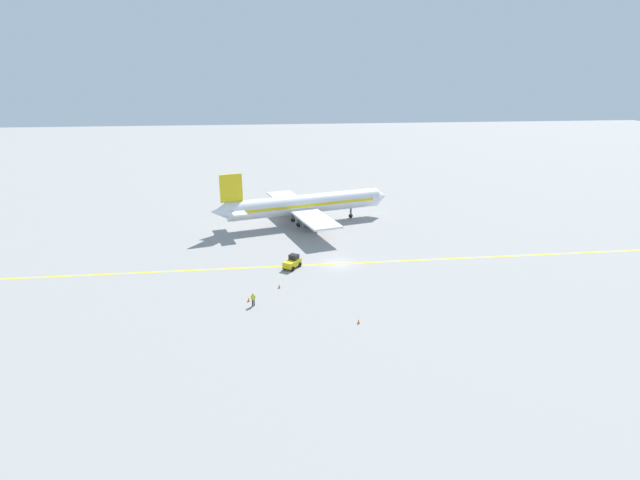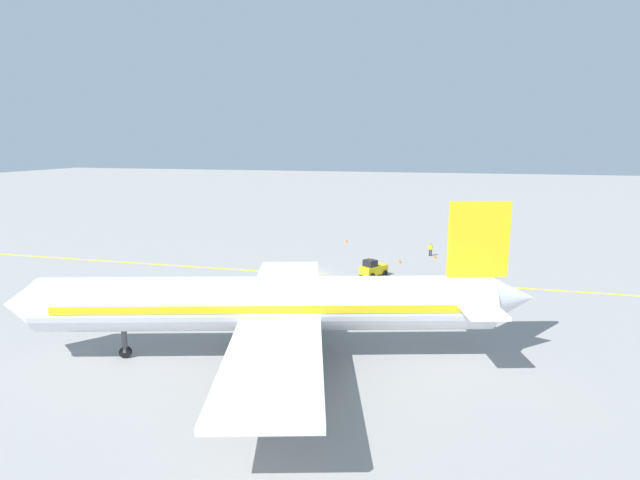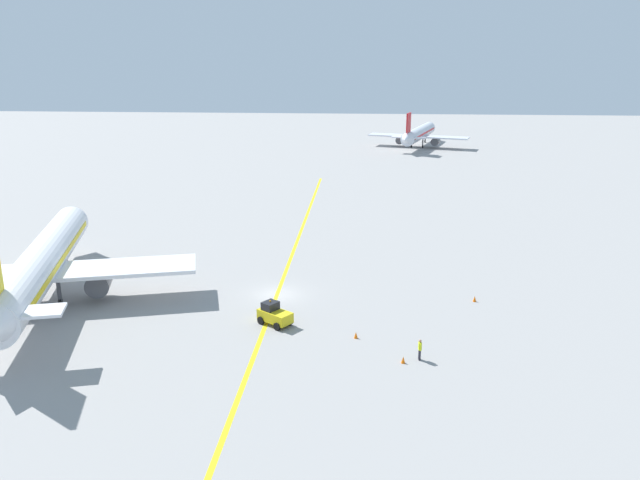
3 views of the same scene
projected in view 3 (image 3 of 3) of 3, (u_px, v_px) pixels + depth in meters
name	position (u px, v px, depth m)	size (l,w,h in m)	color
ground_plane	(277.00, 294.00, 60.50)	(400.00, 400.00, 0.00)	gray
apron_yellow_centreline	(277.00, 294.00, 60.50)	(0.40, 120.00, 0.01)	yellow
airplane_at_gate	(41.00, 264.00, 57.68)	(28.37, 34.97, 10.60)	white
airplane_distant_taxiing	(419.00, 134.00, 158.06)	(25.52, 31.45, 9.54)	silver
baggage_tug_white	(274.00, 315.00, 53.49)	(3.31, 2.97, 2.11)	gold
ground_crew_worker	(420.00, 349.00, 47.19)	(0.25, 0.58, 1.68)	#23232D
traffic_cone_near_nose	(475.00, 299.00, 58.65)	(0.32, 0.32, 0.55)	orange
traffic_cone_mid_apron	(356.00, 335.00, 51.01)	(0.32, 0.32, 0.55)	orange
traffic_cone_by_wingtip	(403.00, 360.00, 46.87)	(0.32, 0.32, 0.55)	orange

